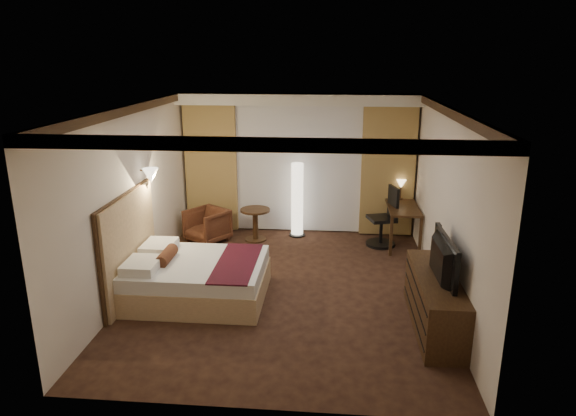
# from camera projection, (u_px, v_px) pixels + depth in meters

# --- Properties ---
(floor) EXTENTS (4.50, 5.50, 0.01)m
(floor) POSITION_uv_depth(u_px,v_px,m) (286.00, 289.00, 7.72)
(floor) COLOR black
(floor) RESTS_ON ground
(ceiling) EXTENTS (4.50, 5.50, 0.01)m
(ceiling) POSITION_uv_depth(u_px,v_px,m) (285.00, 107.00, 6.94)
(ceiling) COLOR white
(ceiling) RESTS_ON back_wall
(back_wall) EXTENTS (4.50, 0.02, 2.70)m
(back_wall) POSITION_uv_depth(u_px,v_px,m) (299.00, 164.00, 9.95)
(back_wall) COLOR #F1E3D0
(back_wall) RESTS_ON floor
(left_wall) EXTENTS (0.02, 5.50, 2.70)m
(left_wall) POSITION_uv_depth(u_px,v_px,m) (133.00, 199.00, 7.52)
(left_wall) COLOR #F1E3D0
(left_wall) RESTS_ON floor
(right_wall) EXTENTS (0.02, 5.50, 2.70)m
(right_wall) POSITION_uv_depth(u_px,v_px,m) (446.00, 207.00, 7.14)
(right_wall) COLOR #F1E3D0
(right_wall) RESTS_ON floor
(crown_molding) EXTENTS (4.50, 5.50, 0.12)m
(crown_molding) POSITION_uv_depth(u_px,v_px,m) (285.00, 111.00, 6.96)
(crown_molding) COLOR black
(crown_molding) RESTS_ON ceiling
(soffit) EXTENTS (4.50, 0.50, 0.20)m
(soffit) POSITION_uv_depth(u_px,v_px,m) (298.00, 99.00, 9.36)
(soffit) COLOR white
(soffit) RESTS_ON ceiling
(curtain_sheer) EXTENTS (2.48, 0.04, 2.45)m
(curtain_sheer) POSITION_uv_depth(u_px,v_px,m) (298.00, 170.00, 9.91)
(curtain_sheer) COLOR silver
(curtain_sheer) RESTS_ON back_wall
(curtain_left_drape) EXTENTS (1.00, 0.14, 2.45)m
(curtain_left_drape) POSITION_uv_depth(u_px,v_px,m) (211.00, 169.00, 9.99)
(curtain_left_drape) COLOR #A18949
(curtain_left_drape) RESTS_ON back_wall
(curtain_right_drape) EXTENTS (1.00, 0.14, 2.45)m
(curtain_right_drape) POSITION_uv_depth(u_px,v_px,m) (388.00, 172.00, 9.70)
(curtain_right_drape) COLOR #A18949
(curtain_right_drape) RESTS_ON back_wall
(wall_sconce) EXTENTS (0.24, 0.24, 0.24)m
(wall_sconce) POSITION_uv_depth(u_px,v_px,m) (151.00, 176.00, 7.78)
(wall_sconce) COLOR white
(wall_sconce) RESTS_ON left_wall
(bed) EXTENTS (1.92, 1.50, 0.56)m
(bed) POSITION_uv_depth(u_px,v_px,m) (198.00, 279.00, 7.37)
(bed) COLOR white
(bed) RESTS_ON floor
(headboard) EXTENTS (0.12, 1.80, 1.50)m
(headboard) POSITION_uv_depth(u_px,v_px,m) (130.00, 247.00, 7.32)
(headboard) COLOR tan
(headboard) RESTS_ON floor
(armchair) EXTENTS (0.91, 0.90, 0.69)m
(armchair) POSITION_uv_depth(u_px,v_px,m) (207.00, 224.00, 9.59)
(armchair) COLOR #4C2216
(armchair) RESTS_ON floor
(side_table) EXTENTS (0.56, 0.56, 0.61)m
(side_table) POSITION_uv_depth(u_px,v_px,m) (255.00, 225.00, 9.66)
(side_table) COLOR black
(side_table) RESTS_ON floor
(floor_lamp) EXTENTS (0.30, 0.30, 1.45)m
(floor_lamp) POSITION_uv_depth(u_px,v_px,m) (297.00, 200.00, 9.79)
(floor_lamp) COLOR white
(floor_lamp) RESTS_ON floor
(desk) EXTENTS (0.55, 1.20, 0.75)m
(desk) POSITION_uv_depth(u_px,v_px,m) (402.00, 226.00, 9.40)
(desk) COLOR black
(desk) RESTS_ON floor
(desk_lamp) EXTENTS (0.18, 0.18, 0.34)m
(desk_lamp) POSITION_uv_depth(u_px,v_px,m) (401.00, 191.00, 9.67)
(desk_lamp) COLOR #FFD899
(desk_lamp) RESTS_ON desk
(office_chair) EXTENTS (0.66, 0.66, 1.11)m
(office_chair) POSITION_uv_depth(u_px,v_px,m) (382.00, 216.00, 9.33)
(office_chair) COLOR black
(office_chair) RESTS_ON floor
(dresser) EXTENTS (0.50, 1.83, 0.71)m
(dresser) POSITION_uv_depth(u_px,v_px,m) (435.00, 302.00, 6.54)
(dresser) COLOR black
(dresser) RESTS_ON floor
(television) EXTENTS (0.67, 1.13, 0.15)m
(television) POSITION_uv_depth(u_px,v_px,m) (437.00, 252.00, 6.34)
(television) COLOR black
(television) RESTS_ON dresser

